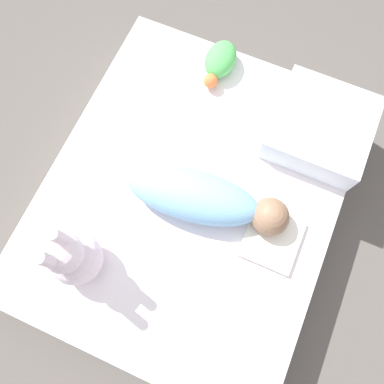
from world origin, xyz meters
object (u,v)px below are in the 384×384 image
(swaddled_baby, at_px, (204,199))
(pillow, at_px, (320,128))
(turtle_plush, at_px, (220,61))
(bunny_plush, at_px, (72,257))

(swaddled_baby, height_order, pillow, swaddled_baby)
(pillow, distance_m, turtle_plush, 0.41)
(turtle_plush, bearing_deg, bunny_plush, -8.46)
(swaddled_baby, bearing_deg, pillow, 48.30)
(pillow, xyz_separation_m, turtle_plush, (-0.11, -0.40, -0.01))
(pillow, height_order, turtle_plush, pillow)
(bunny_plush, bearing_deg, swaddled_baby, 139.56)
(swaddled_baby, distance_m, turtle_plush, 0.51)
(swaddled_baby, relative_size, pillow, 1.67)
(swaddled_baby, relative_size, turtle_plush, 2.73)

